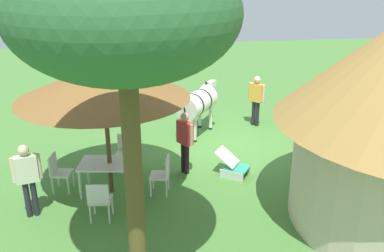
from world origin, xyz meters
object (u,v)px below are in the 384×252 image
shade_umbrella (103,81)px  zebra_nearest_camera (198,103)px  patio_chair_west_end (99,199)px  zebra_by_umbrella (334,103)px  striped_lounge_chair (233,165)px  acacia_tree_behind_hut (125,17)px  patio_chair_east_end (163,173)px  standing_watcher (256,96)px  patio_chair_near_lawn (125,150)px  patio_chair_near_hut (58,170)px  patio_dining_table (110,166)px  guest_behind_table (185,137)px  guest_beside_umbrella (27,174)px

shade_umbrella → zebra_nearest_camera: bearing=-129.4°
patio_chair_west_end → zebra_by_umbrella: 7.91m
striped_lounge_chair → zebra_nearest_camera: size_ratio=0.51×
shade_umbrella → acacia_tree_behind_hut: size_ratio=0.71×
patio_chair_east_end → standing_watcher: bearing=-28.2°
patio_chair_near_lawn → standing_watcher: bearing=-132.9°
patio_chair_near_hut → patio_chair_east_end: (-2.37, 0.53, 0.00)m
patio_chair_near_hut → zebra_nearest_camera: 4.86m
shade_umbrella → patio_chair_west_end: size_ratio=4.10×
patio_dining_table → standing_watcher: 5.88m
patio_chair_near_hut → guest_behind_table: (-3.02, -0.40, 0.45)m
shade_umbrella → guest_behind_table: bearing=-160.5°
guest_beside_umbrella → standing_watcher: bearing=-157.8°
patio_dining_table → zebra_nearest_camera: zebra_nearest_camera is taller
shade_umbrella → patio_chair_west_end: 2.44m
zebra_nearest_camera → acacia_tree_behind_hut: bearing=-72.1°
guest_beside_umbrella → zebra_nearest_camera: guest_beside_umbrella is taller
patio_chair_near_lawn → guest_beside_umbrella: 2.78m
patio_dining_table → zebra_by_umbrella: bearing=-159.4°
zebra_by_umbrella → acacia_tree_behind_hut: 9.08m
shade_umbrella → patio_chair_near_hut: 2.44m
patio_dining_table → guest_beside_umbrella: guest_beside_umbrella is taller
shade_umbrella → striped_lounge_chair: size_ratio=3.85×
zebra_by_umbrella → acacia_tree_behind_hut: bearing=-88.0°
standing_watcher → patio_chair_near_hut: bearing=79.9°
shade_umbrella → guest_beside_umbrella: 2.44m
standing_watcher → acacia_tree_behind_hut: acacia_tree_behind_hut is taller
patio_chair_west_end → patio_chair_east_end: bearing=43.1°
zebra_nearest_camera → shade_umbrella: bearing=-92.8°
patio_chair_near_hut → guest_behind_table: size_ratio=0.56×
patio_chair_west_end → patio_chair_east_end: 1.66m
guest_beside_umbrella → zebra_by_umbrella: guest_beside_umbrella is taller
standing_watcher → patio_chair_near_lawn: bearing=79.8°
standing_watcher → patio_dining_table: bearing=87.8°
patio_chair_near_hut → patio_chair_near_lawn: bearing=132.3°
shade_umbrella → zebra_by_umbrella: (-6.76, -2.54, -1.65)m
shade_umbrella → standing_watcher: (-4.63, -3.61, -1.64)m
patio_chair_near_lawn → guest_behind_table: guest_behind_table is taller
patio_dining_table → patio_chair_west_end: (0.20, 1.20, -0.13)m
guest_behind_table → standing_watcher: (-2.80, -2.97, 0.03)m
patio_dining_table → acacia_tree_behind_hut: bearing=98.7°
shade_umbrella → patio_chair_near_lawn: size_ratio=4.10×
shade_umbrella → acacia_tree_behind_hut: (-0.48, 3.15, 1.63)m
patio_chair_east_end → acacia_tree_behind_hut: size_ratio=0.17×
patio_chair_near_lawn → guest_beside_umbrella: (1.97, 1.90, 0.45)m
patio_chair_west_end → guest_behind_table: (-2.03, -1.85, 0.45)m
patio_chair_west_end → patio_dining_table: bearing=90.0°
patio_chair_near_lawn → zebra_nearest_camera: 3.10m
patio_chair_east_end → guest_behind_table: 1.22m
striped_lounge_chair → zebra_nearest_camera: 3.00m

